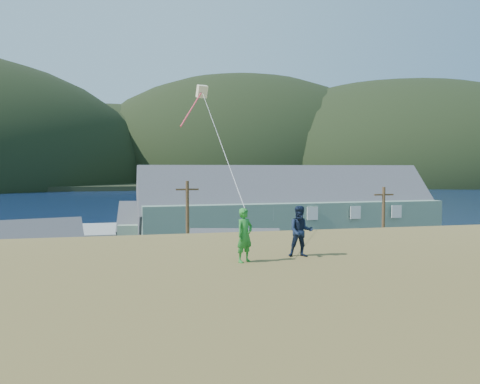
% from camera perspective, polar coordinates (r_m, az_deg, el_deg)
% --- Properties ---
extents(ground, '(900.00, 900.00, 0.00)m').
position_cam_1_polar(ground, '(32.93, -5.21, -14.42)').
color(ground, '#0A1638').
rests_on(ground, ground).
extents(grass_strip, '(110.00, 8.00, 0.10)m').
position_cam_1_polar(grass_strip, '(31.03, -4.72, -15.42)').
color(grass_strip, '#4C3D19').
rests_on(grass_strip, ground).
extents(waterfront_lot, '(72.00, 36.00, 0.12)m').
position_cam_1_polar(waterfront_lot, '(49.31, -7.77, -8.48)').
color(waterfront_lot, '#28282B').
rests_on(waterfront_lot, ground).
extents(wharf, '(26.00, 14.00, 0.90)m').
position_cam_1_polar(wharf, '(71.81, -14.11, -4.61)').
color(wharf, gray).
rests_on(wharf, ground).
extents(far_shore, '(900.00, 320.00, 2.00)m').
position_cam_1_polar(far_shore, '(361.30, -11.94, 1.53)').
color(far_shore, black).
rests_on(far_shore, ground).
extents(far_hills, '(760.00, 265.00, 143.00)m').
position_cam_1_polar(far_hills, '(313.16, -5.30, 1.55)').
color(far_hills, black).
rests_on(far_hills, ground).
extents(lodge, '(35.02, 10.94, 12.20)m').
position_cam_1_polar(lodge, '(55.18, 5.99, -2.38)').
color(lodge, slate).
rests_on(lodge, waterfront_lot).
extents(shed_palegreen_near, '(9.96, 7.51, 6.44)m').
position_cam_1_polar(shed_palegreen_near, '(44.16, -24.31, -6.93)').
color(shed_palegreen_near, gray).
rests_on(shed_palegreen_near, waterfront_lot).
extents(shed_white, '(8.20, 6.31, 5.83)m').
position_cam_1_polar(shed_white, '(38.07, -0.66, -8.51)').
color(shed_white, silver).
rests_on(shed_white, waterfront_lot).
extents(shed_palegreen_far, '(11.04, 7.03, 7.04)m').
position_cam_1_polar(shed_palegreen_far, '(56.90, -9.34, -4.27)').
color(shed_palegreen_far, gray).
rests_on(shed_palegreen_far, waterfront_lot).
extents(utility_poles, '(34.33, 0.24, 8.80)m').
position_cam_1_polar(utility_poles, '(33.18, -9.00, -6.49)').
color(utility_poles, '#47331E').
rests_on(utility_poles, waterfront_lot).
extents(parked_cars, '(27.76, 11.49, 1.58)m').
position_cam_1_polar(parked_cars, '(52.56, -18.46, -7.01)').
color(parked_cars, slate).
rests_on(parked_cars, waterfront_lot).
extents(kite_flyer_green, '(0.66, 0.60, 1.52)m').
position_cam_1_polar(kite_flyer_green, '(13.12, 0.57, -5.29)').
color(kite_flyer_green, '#23822B').
rests_on(kite_flyer_green, hillside).
extents(kite_flyer_navy, '(0.85, 0.72, 1.52)m').
position_cam_1_polar(kite_flyer_navy, '(14.01, 7.40, -4.78)').
color(kite_flyer_navy, '#131E36').
rests_on(kite_flyer_navy, hillside).
extents(kite_rig, '(0.90, 4.50, 9.60)m').
position_cam_1_polar(kite_rig, '(21.21, -4.79, 11.68)').
color(kite_rig, '#F3E6B8').
rests_on(kite_rig, ground).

